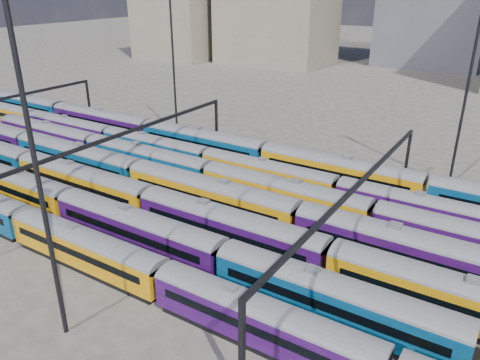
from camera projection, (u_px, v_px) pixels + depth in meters
The scene contains 13 objects.
ground at pixel (262, 231), 51.20m from camera, with size 500.00×500.00×0.00m, color #443E3A.
rake_0 at pixel (86, 245), 43.74m from camera, with size 94.74×2.78×4.66m.
rake_1 at pixel (137, 226), 46.65m from camera, with size 145.16×3.03×5.11m.
rake_2 at pixel (229, 225), 46.71m from camera, with size 106.74×3.13×5.27m.
rake_3 at pixel (210, 193), 53.45m from camera, with size 111.94×3.28×5.53m.
rake_4 at pixel (283, 192), 54.06m from camera, with size 105.44×3.09×5.20m.
rake_5 at pixel (267, 172), 60.47m from camera, with size 134.55×2.81×4.72m.
rake_6 at pixel (339, 169), 60.36m from camera, with size 153.30×3.20×5.40m.
gantry_1 at pixel (124, 141), 58.39m from camera, with size 0.35×40.35×8.03m.
gantry_2 at pixel (356, 196), 43.61m from camera, with size 0.35×40.35×8.03m.
mast_1 at pixel (173, 55), 77.57m from camera, with size 1.40×0.50×25.60m.
mast_2 at pixel (36, 165), 31.09m from camera, with size 1.40×0.50×25.60m.
mast_3 at pixel (469, 81), 56.96m from camera, with size 1.40×0.50×25.60m.
Camera 1 is at (22.02, -39.17, 25.28)m, focal length 35.00 mm.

